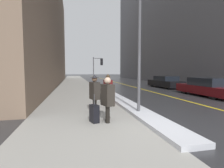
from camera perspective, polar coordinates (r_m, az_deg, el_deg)
The scene contains 15 objects.
ground_plane at distance 5.48m, azimuth 13.87°, elevation -14.10°, with size 160.00×160.00×0.00m, color #2D2D30.
sidewalk_slab at distance 19.72m, azimuth -11.68°, elevation -0.74°, with size 4.00×80.00×0.01m.
road_centre_stripe at distance 20.72m, azimuth 5.15°, elevation -0.44°, with size 0.16×80.00×0.00m.
snow_bank_curb at distance 11.94m, azimuth 0.01°, elevation -3.62°, with size 0.85×16.82×0.14m.
building_facade_left at distance 25.81m, azimuth -23.93°, elevation 17.69°, with size 6.00×36.00×15.68m.
building_facade_right at distance 32.10m, azimuth 17.63°, elevation 20.81°, with size 6.00×36.00×21.86m.
lamp_post at distance 6.97m, azimuth 8.94°, elevation 14.15°, with size 0.28×0.28×4.87m.
traffic_light_near at distance 23.27m, azimuth -4.39°, elevation 6.31°, with size 1.31×0.35×3.50m.
pedestrian_with_shoulder_bag at distance 5.83m, azimuth -1.52°, elevation -4.41°, with size 0.42×0.72×1.51m.
pedestrian_in_fedora at distance 7.19m, azimuth -5.73°, elevation -2.59°, with size 0.41×0.72×1.58m.
pedestrian_trailing at distance 8.94m, azimuth -1.31°, elevation -1.21°, with size 0.41×0.54×1.57m.
parked_car_maroon at distance 13.63m, azimuth 28.87°, elevation -0.93°, with size 1.88×4.58×1.26m.
parked_car_black at distance 18.60m, azimuth 17.02°, elevation 0.58°, with size 2.05×4.25×1.19m.
rolling_suitcase at distance 5.90m, azimuth -5.78°, elevation -9.62°, with size 0.32×0.41×0.95m.
fire_hydrant at distance 12.77m, azimuth -0.70°, elevation -1.85°, with size 0.20×0.20×0.70m.
Camera 1 is at (-2.36, -4.64, 1.72)m, focal length 28.00 mm.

